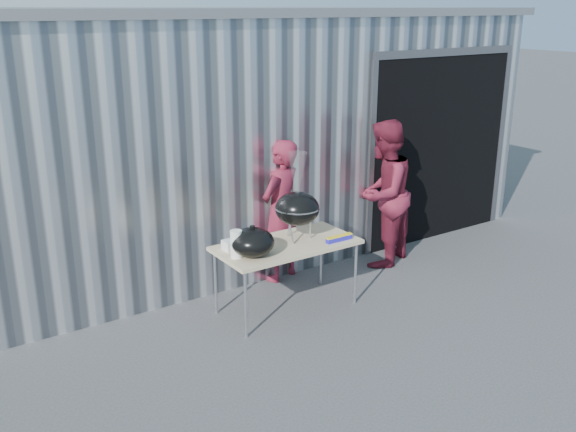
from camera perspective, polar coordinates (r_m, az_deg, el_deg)
ground at (r=6.21m, az=2.61°, el=-12.00°), size 80.00×80.00×0.00m
building at (r=9.93m, az=-8.88°, el=8.79°), size 8.20×6.20×3.10m
folding_table at (r=6.75m, az=-0.12°, el=-2.77°), size 1.50×0.75×0.75m
kettle_grill at (r=6.71m, az=0.83°, el=1.22°), size 0.48×0.48×0.95m
grill_lid at (r=6.37m, az=-3.17°, el=-2.33°), size 0.44×0.44×0.32m
paper_towels at (r=6.34m, az=-4.62°, el=-2.50°), size 0.12×0.12×0.28m
white_tub at (r=6.58m, az=-4.90°, el=-2.56°), size 0.20×0.15×0.10m
foil_box at (r=6.81m, az=4.56°, el=-1.98°), size 0.32×0.05×0.06m
person_cook at (r=7.49m, az=-0.64°, el=0.45°), size 0.72×0.61×1.69m
person_bystander at (r=8.01m, az=8.44°, el=1.98°), size 1.10×1.00×1.83m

